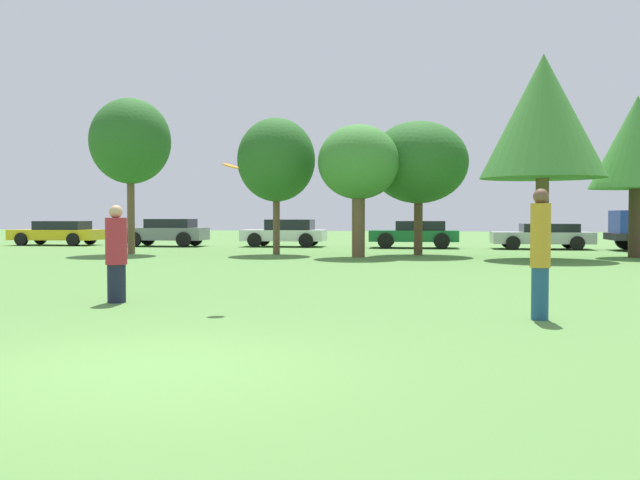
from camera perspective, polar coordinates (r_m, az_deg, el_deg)
name	(u,v)px	position (r m, az deg, el deg)	size (l,w,h in m)	color
ground_plane	(147,367)	(7.27, -13.87, -10.01)	(120.00, 120.00, 0.00)	#54843D
person_thrower	(116,254)	(12.58, -16.24, -1.09)	(0.37, 0.37, 1.68)	#191E33
person_catcher	(540,252)	(10.57, 17.48, -0.94)	(0.29, 0.29, 1.89)	navy
frisbee	(230,166)	(11.46, -7.29, 6.00)	(0.27, 0.27, 0.12)	orange
tree_0	(130,142)	(28.42, -15.17, 7.72)	(3.12, 3.12, 6.04)	brown
tree_1	(276,160)	(27.04, -3.58, 6.50)	(2.98, 2.98, 5.23)	brown
tree_2	(359,163)	(25.36, 3.15, 6.24)	(2.93, 2.93, 4.77)	brown
tree_3	(419,163)	(26.83, 8.02, 6.25)	(3.74, 3.74, 5.05)	brown
tree_4	(543,117)	(25.28, 17.69, 9.52)	(4.22, 4.22, 6.98)	brown
tree_5	(637,144)	(27.42, 24.40, 7.16)	(3.29, 3.29, 5.74)	#473323
parked_car_yellow	(58,232)	(37.66, -20.54, 0.58)	(4.50, 2.15, 1.22)	gold
parked_car_grey	(167,232)	(34.82, -12.37, 0.67)	(4.06, 2.07, 1.33)	slate
parked_car_white	(286,232)	(33.67, -2.80, 0.63)	(4.05, 2.21, 1.31)	silver
parked_car_green	(415,233)	(32.58, 7.77, 0.54)	(4.13, 2.25, 1.25)	#196633
parked_car_silver	(543,235)	(32.74, 17.69, 0.35)	(4.43, 2.27, 1.13)	#B2B2B7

